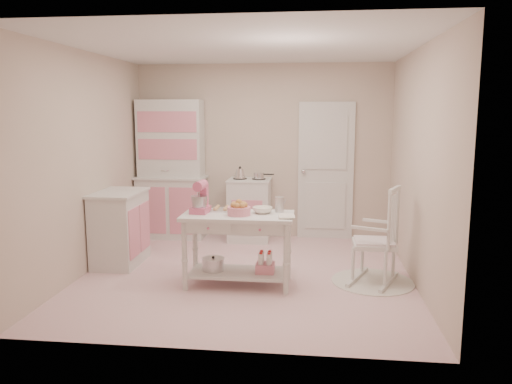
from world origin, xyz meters
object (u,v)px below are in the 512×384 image
stand_mixer (200,198)px  work_table (238,250)px  stove (250,209)px  hutch (171,169)px  base_cabinet (120,228)px  rocking_chair (374,235)px  bread_basket (239,211)px

stand_mixer → work_table: bearing=2.9°
stove → hutch: bearing=177.6°
stove → base_cabinet: 2.00m
work_table → stand_mixer: bearing=177.3°
rocking_chair → work_table: (-1.49, -0.25, -0.15)m
hutch → bread_basket: bearing=-56.9°
hutch → rocking_chair: (2.82, -1.76, -0.49)m
stove → rocking_chair: 2.36m
hutch → work_table: size_ratio=1.73×
work_table → stand_mixer: (-0.42, 0.02, 0.57)m
stove → stand_mixer: 2.03m
work_table → bread_basket: bread_basket is taller
stove → rocking_chair: size_ratio=0.84×
bread_basket → stove: bearing=94.1°
work_table → stove: bearing=93.7°
hutch → stove: bearing=-2.4°
base_cabinet → rocking_chair: (3.08, -0.35, 0.09)m
rocking_chair → bread_basket: bearing=-145.6°
stove → work_table: (0.13, -1.96, -0.06)m
base_cabinet → rocking_chair: 3.10m
work_table → bread_basket: bearing=-68.2°
work_table → bread_basket: (0.02, -0.05, 0.45)m
rocking_chair → work_table: bearing=-147.6°
hutch → base_cabinet: 1.54m
hutch → stove: hutch is taller
hutch → stand_mixer: bearing=-65.6°
hutch → rocking_chair: 3.36m
base_cabinet → stand_mixer: 1.40m
base_cabinet → work_table: size_ratio=0.77×
rocking_chair → bread_basket: 1.53m
base_cabinet → bread_basket: (1.61, -0.66, 0.39)m
stove → work_table: 1.97m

